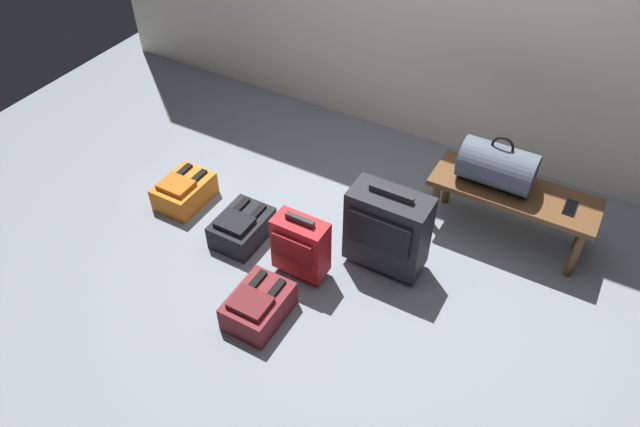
{
  "coord_description": "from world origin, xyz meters",
  "views": [
    {
      "loc": [
        1.03,
        -2.11,
        2.7
      ],
      "look_at": [
        -0.27,
        0.17,
        0.25
      ],
      "focal_mm": 33.05,
      "sensor_mm": 36.0,
      "label": 1
    }
  ],
  "objects_px": {
    "backpack_dark": "(242,227)",
    "backpack_orange": "(184,191)",
    "suitcase_upright_charcoal": "(387,229)",
    "suitcase_small_red": "(300,246)",
    "backpack_maroon": "(258,306)",
    "bench": "(513,197)",
    "duffel_bag_slate": "(498,166)",
    "cell_phone": "(570,208)"
  },
  "relations": [
    {
      "from": "cell_phone",
      "to": "backpack_dark",
      "type": "xyz_separation_m",
      "value": [
        -1.77,
        -0.84,
        -0.3
      ]
    },
    {
      "from": "bench",
      "to": "backpack_orange",
      "type": "height_order",
      "value": "bench"
    },
    {
      "from": "duffel_bag_slate",
      "to": "cell_phone",
      "type": "relative_size",
      "value": 3.06
    },
    {
      "from": "bench",
      "to": "backpack_dark",
      "type": "distance_m",
      "value": 1.69
    },
    {
      "from": "backpack_orange",
      "to": "duffel_bag_slate",
      "type": "bearing_deg",
      "value": 21.96
    },
    {
      "from": "backpack_orange",
      "to": "suitcase_small_red",
      "type": "bearing_deg",
      "value": -9.43
    },
    {
      "from": "cell_phone",
      "to": "backpack_maroon",
      "type": "bearing_deg",
      "value": -135.48
    },
    {
      "from": "backpack_maroon",
      "to": "bench",
      "type": "bearing_deg",
      "value": 52.54
    },
    {
      "from": "bench",
      "to": "cell_phone",
      "type": "xyz_separation_m",
      "value": [
        0.32,
        -0.01,
        0.06
      ]
    },
    {
      "from": "cell_phone",
      "to": "backpack_maroon",
      "type": "xyz_separation_m",
      "value": [
        -1.33,
        -1.31,
        -0.3
      ]
    },
    {
      "from": "duffel_bag_slate",
      "to": "cell_phone",
      "type": "height_order",
      "value": "duffel_bag_slate"
    },
    {
      "from": "backpack_dark",
      "to": "cell_phone",
      "type": "bearing_deg",
      "value": 25.38
    },
    {
      "from": "suitcase_small_red",
      "to": "backpack_dark",
      "type": "relative_size",
      "value": 1.21
    },
    {
      "from": "bench",
      "to": "backpack_maroon",
      "type": "distance_m",
      "value": 1.67
    },
    {
      "from": "bench",
      "to": "backpack_orange",
      "type": "xyz_separation_m",
      "value": [
        -1.99,
        -0.75,
        -0.24
      ]
    },
    {
      "from": "suitcase_upright_charcoal",
      "to": "backpack_dark",
      "type": "relative_size",
      "value": 1.56
    },
    {
      "from": "duffel_bag_slate",
      "to": "backpack_orange",
      "type": "height_order",
      "value": "duffel_bag_slate"
    },
    {
      "from": "cell_phone",
      "to": "backpack_dark",
      "type": "distance_m",
      "value": 1.98
    },
    {
      "from": "backpack_maroon",
      "to": "backpack_dark",
      "type": "xyz_separation_m",
      "value": [
        -0.44,
        0.47,
        0.0
      ]
    },
    {
      "from": "backpack_dark",
      "to": "backpack_orange",
      "type": "bearing_deg",
      "value": 169.86
    },
    {
      "from": "bench",
      "to": "cell_phone",
      "type": "distance_m",
      "value": 0.33
    },
    {
      "from": "cell_phone",
      "to": "suitcase_small_red",
      "type": "distance_m",
      "value": 1.58
    },
    {
      "from": "backpack_orange",
      "to": "bench",
      "type": "bearing_deg",
      "value": 20.58
    },
    {
      "from": "suitcase_small_red",
      "to": "backpack_maroon",
      "type": "relative_size",
      "value": 1.21
    },
    {
      "from": "duffel_bag_slate",
      "to": "suitcase_small_red",
      "type": "bearing_deg",
      "value": -132.06
    },
    {
      "from": "suitcase_upright_charcoal",
      "to": "suitcase_small_red",
      "type": "xyz_separation_m",
      "value": [
        -0.4,
        -0.31,
        -0.07
      ]
    },
    {
      "from": "backpack_maroon",
      "to": "backpack_orange",
      "type": "distance_m",
      "value": 1.13
    },
    {
      "from": "bench",
      "to": "duffel_bag_slate",
      "type": "xyz_separation_m",
      "value": [
        -0.14,
        -0.0,
        0.19
      ]
    },
    {
      "from": "bench",
      "to": "suitcase_small_red",
      "type": "height_order",
      "value": "suitcase_small_red"
    },
    {
      "from": "suitcase_upright_charcoal",
      "to": "backpack_maroon",
      "type": "relative_size",
      "value": 1.56
    },
    {
      "from": "suitcase_small_red",
      "to": "backpack_orange",
      "type": "height_order",
      "value": "suitcase_small_red"
    },
    {
      "from": "duffel_bag_slate",
      "to": "suitcase_upright_charcoal",
      "type": "relative_size",
      "value": 0.74
    },
    {
      "from": "backpack_orange",
      "to": "backpack_maroon",
      "type": "bearing_deg",
      "value": -29.86
    },
    {
      "from": "duffel_bag_slate",
      "to": "backpack_dark",
      "type": "distance_m",
      "value": 1.61
    },
    {
      "from": "bench",
      "to": "suitcase_upright_charcoal",
      "type": "distance_m",
      "value": 0.82
    },
    {
      "from": "cell_phone",
      "to": "backpack_orange",
      "type": "relative_size",
      "value": 0.38
    },
    {
      "from": "cell_phone",
      "to": "backpack_orange",
      "type": "xyz_separation_m",
      "value": [
        -2.31,
        -0.74,
        -0.3
      ]
    },
    {
      "from": "backpack_orange",
      "to": "backpack_dark",
      "type": "xyz_separation_m",
      "value": [
        0.54,
        -0.1,
        0.0
      ]
    },
    {
      "from": "backpack_maroon",
      "to": "backpack_orange",
      "type": "bearing_deg",
      "value": 150.14
    },
    {
      "from": "duffel_bag_slate",
      "to": "backpack_dark",
      "type": "bearing_deg",
      "value": -147.14
    },
    {
      "from": "cell_phone",
      "to": "suitcase_small_red",
      "type": "relative_size",
      "value": 0.31
    },
    {
      "from": "cell_phone",
      "to": "backpack_maroon",
      "type": "distance_m",
      "value": 1.89
    }
  ]
}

